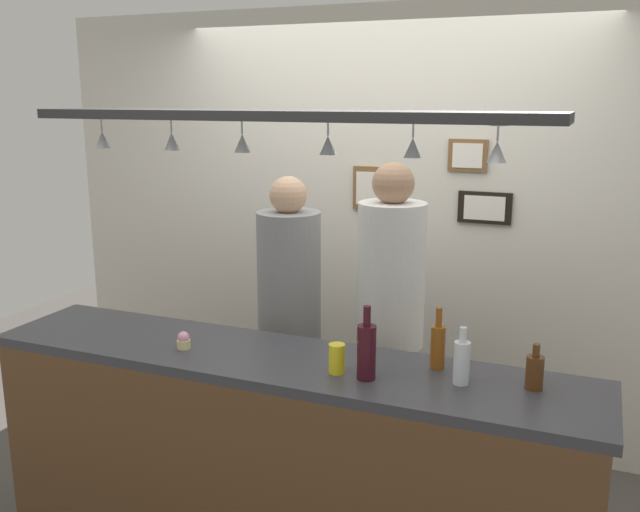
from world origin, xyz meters
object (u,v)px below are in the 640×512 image
Objects in this scene: cupcake at (184,341)px; picture_frame_upper_small at (468,155)px; bottle_beer_brown_stubby at (535,371)px; picture_frame_crest at (368,188)px; drink_can at (337,359)px; person_left_grey_shirt at (289,300)px; person_right_white_patterned_shirt at (390,301)px; bottle_wine_dark_red at (366,350)px; bottle_soda_clear at (462,361)px; bottle_beer_amber_tall at (438,345)px; picture_frame_lower_pair at (485,208)px.

cupcake is 1.90m from picture_frame_upper_small.
picture_frame_crest reaches higher than bottle_beer_brown_stubby.
drink_can is 0.47× the size of picture_frame_crest.
person_left_grey_shirt is at bearing -139.05° from picture_frame_upper_small.
picture_frame_crest is at bearing 117.59° from person_right_white_patterned_shirt.
drink_can reaches higher than cupcake.
person_left_grey_shirt reaches higher than cupcake.
bottle_wine_dark_red is at bearing -48.55° from person_left_grey_shirt.
bottle_beer_brown_stubby is 2.31× the size of cupcake.
person_left_grey_shirt is 7.30× the size of bottle_soda_clear.
bottle_beer_amber_tall reaches higher than cupcake.
drink_can is at bearing -102.46° from picture_frame_lower_pair.
picture_frame_lower_pair reaches higher than bottle_beer_amber_tall.
picture_frame_lower_pair reaches higher than cupcake.
picture_frame_crest is at bearing 130.12° from bottle_beer_brown_stubby.
picture_frame_upper_small is (-0.11, 0.00, 0.29)m from picture_frame_lower_pair.
person_left_grey_shirt is at bearing 154.10° from bottle_beer_brown_stubby.
picture_frame_upper_small reaches higher than picture_frame_crest.
bottle_beer_amber_tall is 0.32m from bottle_wine_dark_red.
bottle_beer_amber_tall is 0.17m from bottle_soda_clear.
person_left_grey_shirt is 0.80m from cupcake.
person_right_white_patterned_shirt is 14.53× the size of drink_can.
person_right_white_patterned_shirt is 0.69m from bottle_beer_amber_tall.
bottle_beer_brown_stubby is 0.39m from bottle_beer_amber_tall.
picture_frame_lower_pair reaches higher than bottle_wine_dark_red.
person_right_white_patterned_shirt reaches higher than bottle_beer_amber_tall.
picture_frame_crest is (-0.73, 1.27, 0.45)m from bottle_beer_amber_tall.
picture_frame_upper_small reaches higher than person_right_white_patterned_shirt.
picture_frame_lower_pair is at bearing 63.88° from person_right_white_patterned_shirt.
bottle_beer_brown_stubby is 0.82× the size of picture_frame_upper_small.
bottle_wine_dark_red is 1.63m from picture_frame_crest.
picture_frame_crest is at bearing 104.12° from drink_can.
bottle_wine_dark_red is 0.14m from drink_can.
picture_frame_upper_small is at bearing 40.95° from person_left_grey_shirt.
bottle_wine_dark_red is 1.30× the size of bottle_soda_clear.
bottle_wine_dark_red is (0.70, -0.80, 0.10)m from person_left_grey_shirt.
drink_can is at bearing -89.17° from person_right_white_patterned_shirt.
cupcake is 1.60m from picture_frame_crest.
cupcake is at bearing -122.61° from picture_frame_upper_small.
bottle_soda_clear is (0.50, -0.70, 0.01)m from person_right_white_patterned_shirt.
bottle_soda_clear is at bearing 3.99° from cupcake.
bottle_wine_dark_red reaches higher than bottle_beer_brown_stubby.
picture_frame_upper_small is at bearing 96.59° from bottle_beer_amber_tall.
bottle_beer_brown_stubby is at bearing -72.26° from picture_frame_lower_pair.
drink_can is at bearing 0.04° from cupcake.
picture_frame_upper_small is (0.09, 1.48, 0.65)m from bottle_wine_dark_red.
bottle_wine_dark_red is at bearing -71.43° from picture_frame_crest.
bottle_wine_dark_red is 1.54m from picture_frame_lower_pair.
person_right_white_patterned_shirt is at bearing 0.00° from person_left_grey_shirt.
picture_frame_crest is at bearing 108.57° from bottle_wine_dark_red.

